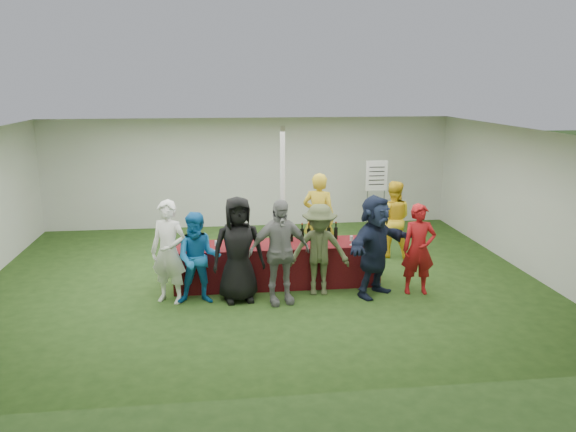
{
  "coord_description": "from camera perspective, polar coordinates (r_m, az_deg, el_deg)",
  "views": [
    {
      "loc": [
        -0.75,
        -9.79,
        3.53
      ],
      "look_at": [
        0.42,
        -0.3,
        1.25
      ],
      "focal_mm": 35.0,
      "sensor_mm": 36.0,
      "label": 1
    }
  ],
  "objects": [
    {
      "name": "ground",
      "position": [
        10.43,
        -2.53,
        -6.38
      ],
      "size": [
        60.0,
        60.0,
        0.0
      ],
      "primitive_type": "plane",
      "color": "#284719",
      "rests_on": "ground"
    },
    {
      "name": "dump_bucket",
      "position": [
        10.01,
        8.56,
        -2.33
      ],
      "size": [
        0.24,
        0.24,
        0.18
      ],
      "primitive_type": "cylinder",
      "color": "slate",
      "rests_on": "serving_table"
    },
    {
      "name": "wine_glasses",
      "position": [
        9.63,
        -3.85,
        -2.71
      ],
      "size": [
        2.77,
        0.1,
        0.16
      ],
      "color": "silver",
      "rests_on": "serving_table"
    },
    {
      "name": "staff_back",
      "position": [
        11.73,
        10.58,
        -0.31
      ],
      "size": [
        0.91,
        0.8,
        1.59
      ],
      "primitive_type": "imported",
      "rotation": [
        0.0,
        0.0,
        2.84
      ],
      "color": "yellow",
      "rests_on": "ground"
    },
    {
      "name": "customer_3",
      "position": [
        9.07,
        -0.89,
        -3.66
      ],
      "size": [
        1.08,
        0.61,
        1.74
      ],
      "primitive_type": "imported",
      "rotation": [
        0.0,
        0.0,
        0.19
      ],
      "color": "gray",
      "rests_on": "ground"
    },
    {
      "name": "customer_0",
      "position": [
        9.32,
        -12.02,
        -3.6
      ],
      "size": [
        0.73,
        0.63,
        1.71
      ],
      "primitive_type": "imported",
      "rotation": [
        0.0,
        0.0,
        -0.42
      ],
      "color": "white",
      "rests_on": "ground"
    },
    {
      "name": "water_bottle",
      "position": [
        9.99,
        -0.59,
        -2.12
      ],
      "size": [
        0.07,
        0.07,
        0.23
      ],
      "color": "silver",
      "rests_on": "serving_table"
    },
    {
      "name": "customer_5",
      "position": [
        9.51,
        8.84,
        -3.02
      ],
      "size": [
        1.57,
        1.4,
        1.73
      ],
      "primitive_type": "imported",
      "rotation": [
        0.0,
        0.0,
        0.68
      ],
      "color": "#182138",
      "rests_on": "ground"
    },
    {
      "name": "staff_pourer",
      "position": [
        11.22,
        3.15,
        -0.15
      ],
      "size": [
        0.78,
        0.67,
        1.8
      ],
      "primitive_type": "imported",
      "rotation": [
        0.0,
        0.0,
        2.71
      ],
      "color": "gold",
      "rests_on": "ground"
    },
    {
      "name": "tent",
      "position": [
        11.27,
        -0.55,
        2.26
      ],
      "size": [
        10.0,
        10.0,
        10.0
      ],
      "color": "white",
      "rests_on": "ground"
    },
    {
      "name": "serving_table",
      "position": [
        10.05,
        -1.14,
        -4.89
      ],
      "size": [
        3.6,
        0.8,
        0.75
      ],
      "primitive_type": "cube",
      "color": "maroon",
      "rests_on": "ground"
    },
    {
      "name": "customer_4",
      "position": [
        9.48,
        3.2,
        -3.45
      ],
      "size": [
        1.08,
        0.71,
        1.57
      ],
      "primitive_type": "imported",
      "rotation": [
        0.0,
        0.0,
        -0.13
      ],
      "color": "#48512F",
      "rests_on": "ground"
    },
    {
      "name": "bar_towel",
      "position": [
        10.26,
        7.82,
        -2.35
      ],
      "size": [
        0.25,
        0.18,
        0.03
      ],
      "primitive_type": "cube",
      "color": "white",
      "rests_on": "serving_table"
    },
    {
      "name": "wine_bottles",
      "position": [
        10.15,
        2.7,
        -1.79
      ],
      "size": [
        0.89,
        0.13,
        0.32
      ],
      "color": "black",
      "rests_on": "serving_table"
    },
    {
      "name": "wine_list_sign",
      "position": [
        13.05,
        8.97,
        3.49
      ],
      "size": [
        0.5,
        0.03,
        1.8
      ],
      "color": "slate",
      "rests_on": "ground"
    },
    {
      "name": "customer_6",
      "position": [
        9.76,
        13.13,
        -3.31
      ],
      "size": [
        0.61,
        0.43,
        1.56
      ],
      "primitive_type": "imported",
      "rotation": [
        0.0,
        0.0,
        -0.11
      ],
      "color": "#A01316",
      "rests_on": "ground"
    },
    {
      "name": "customer_2",
      "position": [
        9.2,
        -5.09,
        -3.4
      ],
      "size": [
        0.92,
        0.66,
        1.75
      ],
      "primitive_type": "imported",
      "rotation": [
        0.0,
        0.0,
        0.13
      ],
      "color": "black",
      "rests_on": "ground"
    },
    {
      "name": "customer_1",
      "position": [
        9.2,
        -9.09,
        -4.27
      ],
      "size": [
        0.76,
        0.61,
        1.52
      ],
      "primitive_type": "imported",
      "rotation": [
        0.0,
        0.0,
        -0.04
      ],
      "color": "#1669B3",
      "rests_on": "ground"
    }
  ]
}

